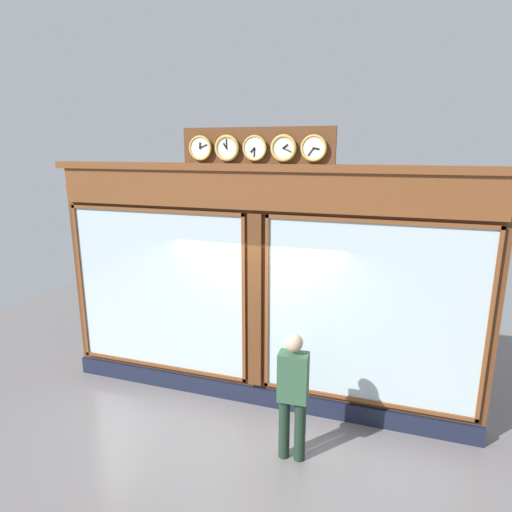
% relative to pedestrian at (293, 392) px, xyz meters
% --- Properties ---
extents(shop_facade, '(6.45, 0.42, 4.09)m').
position_rel_pedestrian_xyz_m(shop_facade, '(0.81, -1.14, 0.90)').
color(shop_facade, '#5B3319').
rests_on(shop_facade, ground_plane).
extents(pedestrian, '(0.37, 0.24, 1.69)m').
position_rel_pedestrian_xyz_m(pedestrian, '(0.00, 0.00, 0.00)').
color(pedestrian, '#1C2F21').
rests_on(pedestrian, ground_plane).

